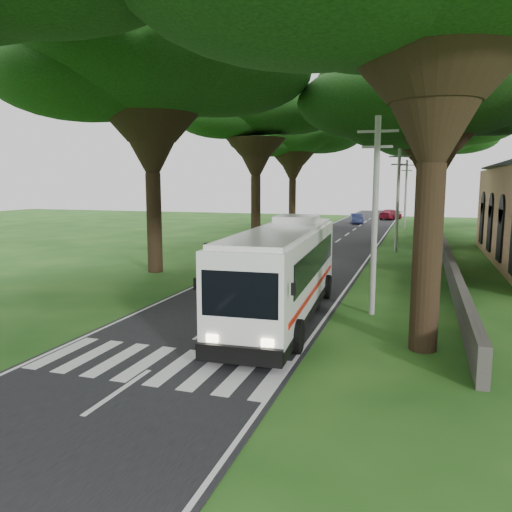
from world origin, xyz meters
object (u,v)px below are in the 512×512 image
at_px(pole_far, 406,193).
at_px(distant_car_b, 357,219).
at_px(pedestrian, 207,257).
at_px(pole_near, 375,213).
at_px(coach_bus, 284,270).
at_px(distant_car_c, 390,214).
at_px(pole_mid, 398,199).

bearing_deg(pole_far, distant_car_b, 134.69).
bearing_deg(pedestrian, pole_far, -35.20).
relative_size(pole_near, coach_bus, 0.64).
bearing_deg(pole_far, pole_near, -90.00).
bearing_deg(distant_car_c, pole_near, 110.51).
relative_size(distant_car_c, pedestrian, 2.91).
xyz_separation_m(pole_far, coach_bus, (-3.35, -41.63, -2.23)).
bearing_deg(pole_near, pole_mid, 90.00).
xyz_separation_m(pole_near, distant_car_b, (-6.30, 46.37, -3.48)).
bearing_deg(pole_far, distant_car_c, 99.06).
bearing_deg(pedestrian, pole_near, -141.62).
xyz_separation_m(pole_mid, pole_far, (0.00, 20.00, 0.00)).
relative_size(pole_far, coach_bus, 0.64).
bearing_deg(pole_mid, distant_car_c, 94.01).
bearing_deg(pole_far, coach_bus, -94.60).
relative_size(distant_car_b, distant_car_c, 0.80).
xyz_separation_m(pole_near, pole_far, (0.00, 40.00, 0.00)).
height_order(coach_bus, distant_car_c, coach_bus).
bearing_deg(distant_car_c, pole_mid, 111.95).
height_order(pole_far, distant_car_b, pole_far).
xyz_separation_m(pole_mid, pedestrian, (-10.64, -12.71, -3.30)).
bearing_deg(pole_mid, coach_bus, -98.81).
height_order(coach_bus, distant_car_b, coach_bus).
bearing_deg(pole_far, pedestrian, -108.02).
bearing_deg(pole_mid, pole_near, -90.00).
relative_size(pole_mid, pole_far, 1.00).
distance_m(coach_bus, distant_car_b, 48.10).
bearing_deg(coach_bus, distant_car_c, 85.61).
height_order(pole_near, coach_bus, pole_near).
bearing_deg(pole_near, distant_car_c, 92.57).
xyz_separation_m(pole_mid, coach_bus, (-3.35, -21.63, -2.23)).
relative_size(pole_near, pole_mid, 1.00).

